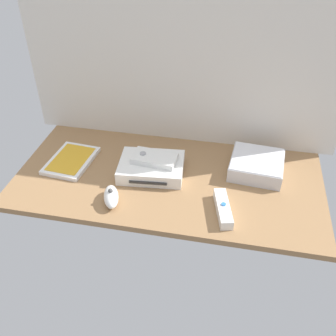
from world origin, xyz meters
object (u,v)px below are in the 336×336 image
at_px(game_console, 151,167).
at_px(remote_nunchuk, 111,197).
at_px(remote_wand, 223,208).
at_px(mini_computer, 257,165).
at_px(remote_classic_pad, 154,158).
at_px(game_case, 71,160).

bearing_deg(game_console, remote_nunchuk, -122.86).
xyz_separation_m(remote_wand, remote_nunchuk, (-0.34, -0.02, 0.01)).
bearing_deg(game_console, remote_wand, -35.49).
height_order(mini_computer, remote_nunchuk, mini_computer).
distance_m(remote_wand, remote_classic_pad, 0.29).
relative_size(game_case, remote_nunchuk, 1.84).
xyz_separation_m(game_console, remote_nunchuk, (-0.09, -0.16, -0.00)).
height_order(game_console, mini_computer, mini_computer).
bearing_deg(game_case, mini_computer, 11.68).
xyz_separation_m(mini_computer, remote_classic_pad, (-0.33, -0.07, 0.03)).
bearing_deg(mini_computer, remote_nunchuk, -150.59).
height_order(mini_computer, game_case, mini_computer).
distance_m(mini_computer, remote_wand, 0.24).
relative_size(remote_wand, remote_classic_pad, 1.01).
height_order(remote_wand, remote_classic_pad, remote_classic_pad).
relative_size(mini_computer, remote_nunchuk, 1.69).
xyz_separation_m(game_case, remote_classic_pad, (0.30, 0.01, 0.05)).
relative_size(game_console, remote_nunchuk, 2.06).
distance_m(game_console, remote_nunchuk, 0.19).
xyz_separation_m(mini_computer, remote_wand, (-0.09, -0.22, -0.01)).
bearing_deg(mini_computer, game_console, -167.49).
bearing_deg(game_console, game_case, 174.28).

